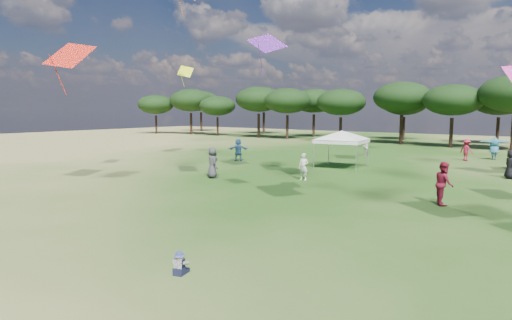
% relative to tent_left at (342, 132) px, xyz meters
% --- Properties ---
extents(ground, '(140.00, 140.00, 0.00)m').
position_rel_tent_left_xyz_m(ground, '(4.89, -22.40, -2.52)').
color(ground, '#295018').
rests_on(ground, ground).
extents(tree_line, '(108.78, 17.63, 7.77)m').
position_rel_tent_left_xyz_m(tree_line, '(7.28, 25.00, 2.90)').
color(tree_line, black).
rests_on(tree_line, ground).
extents(tent_left, '(6.34, 6.34, 2.95)m').
position_rel_tent_left_xyz_m(tent_left, '(0.00, 0.00, 0.00)').
color(tent_left, gray).
rests_on(tent_left, ground).
extents(toddler, '(0.43, 0.47, 0.59)m').
position_rel_tent_left_xyz_m(toddler, '(5.40, -20.47, -2.26)').
color(toddler, black).
rests_on(toddler, ground).
extents(festival_crowd, '(29.77, 21.99, 1.93)m').
position_rel_tent_left_xyz_m(festival_crowd, '(5.99, 2.30, -1.62)').
color(festival_crowd, '#343238').
rests_on(festival_crowd, ground).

